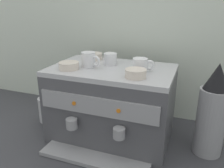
# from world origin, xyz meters

# --- Properties ---
(ground_plane) EXTENTS (4.00, 4.00, 0.00)m
(ground_plane) POSITION_xyz_m (0.00, 0.00, 0.00)
(ground_plane) COLOR #38383D
(tiled_backsplash_wall) EXTENTS (2.80, 0.03, 0.95)m
(tiled_backsplash_wall) POSITION_xyz_m (0.00, 0.36, 0.48)
(tiled_backsplash_wall) COLOR silver
(tiled_backsplash_wall) RESTS_ON ground_plane
(espresso_machine) EXTENTS (0.65, 0.52, 0.41)m
(espresso_machine) POSITION_xyz_m (0.00, -0.00, 0.20)
(espresso_machine) COLOR #4C4C51
(espresso_machine) RESTS_ON ground_plane
(ceramic_cup_0) EXTENTS (0.07, 0.11, 0.06)m
(ceramic_cup_0) POSITION_xyz_m (-0.03, 0.06, 0.44)
(ceramic_cup_0) COLOR white
(ceramic_cup_0) RESTS_ON espresso_machine
(ceramic_cup_1) EXTENTS (0.11, 0.07, 0.07)m
(ceramic_cup_1) POSITION_xyz_m (0.16, -0.01, 0.44)
(ceramic_cup_1) COLOR white
(ceramic_cup_1) RESTS_ON espresso_machine
(ceramic_cup_2) EXTENTS (0.11, 0.07, 0.08)m
(ceramic_cup_2) POSITION_xyz_m (-0.12, -0.03, 0.45)
(ceramic_cup_2) COLOR white
(ceramic_cup_2) RESTS_ON espresso_machine
(ceramic_bowl_0) EXTENTS (0.10, 0.10, 0.04)m
(ceramic_bowl_0) POSITION_xyz_m (-0.20, -0.10, 0.42)
(ceramic_bowl_0) COLOR beige
(ceramic_bowl_0) RESTS_ON espresso_machine
(ceramic_bowl_1) EXTENTS (0.10, 0.10, 0.04)m
(ceramic_bowl_1) POSITION_xyz_m (0.16, -0.12, 0.42)
(ceramic_bowl_1) COLOR beige
(ceramic_bowl_1) RESTS_ON espresso_machine
(ceramic_bowl_2) EXTENTS (0.09, 0.09, 0.04)m
(ceramic_bowl_2) POSITION_xyz_m (-0.16, 0.13, 0.42)
(ceramic_bowl_2) COLOR beige
(ceramic_bowl_2) RESTS_ON espresso_machine
(coffee_grinder) EXTENTS (0.14, 0.14, 0.47)m
(coffee_grinder) POSITION_xyz_m (0.51, 0.02, 0.22)
(coffee_grinder) COLOR #939399
(coffee_grinder) RESTS_ON ground_plane
(milk_pitcher) EXTENTS (0.10, 0.10, 0.16)m
(milk_pitcher) POSITION_xyz_m (-0.45, 0.01, 0.08)
(milk_pitcher) COLOR #B7B7BC
(milk_pitcher) RESTS_ON ground_plane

